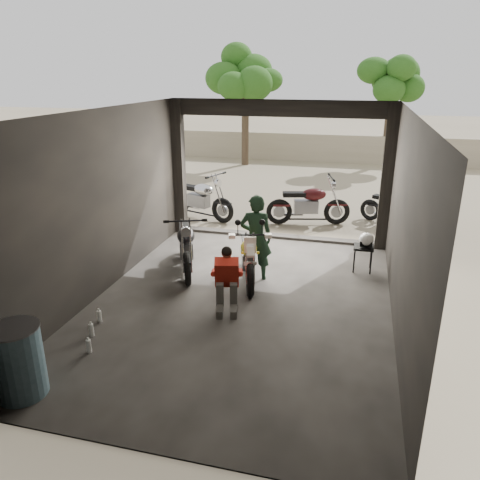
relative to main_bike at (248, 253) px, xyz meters
The scene contains 16 objects.
ground 1.09m from the main_bike, 84.55° to the right, with size 80.00×80.00×0.00m, color #7A6D56.
garage 0.81m from the main_bike, 76.89° to the right, with size 7.00×7.13×3.20m.
boundary_wall 13.07m from the main_bike, 89.61° to the left, with size 18.00×0.30×1.20m, color gray.
tree_left 12.41m from the main_bike, 104.12° to the left, with size 2.20×2.20×5.60m.
tree_right 13.72m from the main_bike, 77.54° to the left, with size 2.20×2.20×5.00m.
main_bike is the anchor object (origin of this frame).
left_bike 1.35m from the main_bike, 169.77° to the left, with size 0.74×1.80×1.22m, color black, non-canonical shape.
outside_bike_a 4.27m from the main_bike, 121.21° to the left, with size 0.78×1.89×1.28m, color black, non-canonical shape.
outside_bike_b 3.89m from the main_bike, 79.98° to the left, with size 0.78×1.88×1.27m, color #420F12, non-canonical shape.
outside_bike_c 5.14m from the main_bike, 56.91° to the left, with size 0.66×1.59×1.08m, color black, non-canonical shape.
rider 0.32m from the main_bike, 54.50° to the left, with size 0.61×0.40×1.67m, color black.
mechanic 1.21m from the main_bike, 93.63° to the right, with size 0.53×0.72×1.04m, color red, non-canonical shape.
stool 2.33m from the main_bike, 26.31° to the left, with size 0.38×0.38×0.53m.
helmet 2.37m from the main_bike, 26.40° to the left, with size 0.29×0.30×0.27m, color white.
oil_drum 4.37m from the main_bike, 115.96° to the right, with size 0.60×0.60×0.93m, color #436371.
sign_post 5.06m from the main_bike, 50.20° to the left, with size 0.73×0.08×2.18m.
Camera 1 is at (1.78, -6.98, 3.76)m, focal length 35.00 mm.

